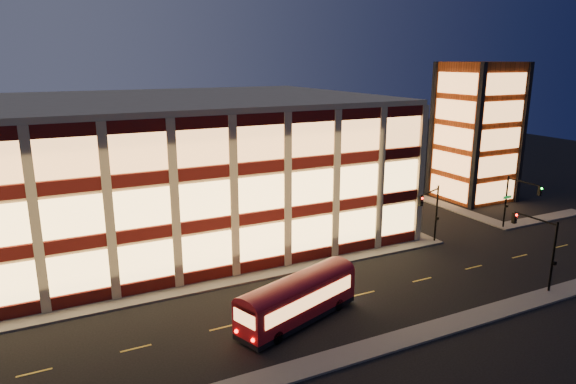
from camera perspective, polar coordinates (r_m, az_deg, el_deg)
ground at (r=43.26m, az=-7.42°, el=-10.63°), size 200.00×200.00×0.00m
sidewalk_office_south at (r=43.33m, az=-11.68°, el=-10.67°), size 54.00×2.00×0.15m
sidewalk_office_east at (r=67.26m, az=6.35°, el=-1.28°), size 2.00×30.00×0.15m
sidewalk_tower_south at (r=67.41m, az=26.27°, el=-2.70°), size 14.00×2.00×0.15m
sidewalk_tower_west at (r=73.67m, az=13.56°, el=-0.20°), size 2.00×30.00×0.15m
sidewalk_near at (r=32.74m, az=0.64°, el=-19.31°), size 100.00×2.00×0.15m
office_building at (r=56.00m, az=-16.28°, el=2.56°), size 50.45×30.45×14.50m
stair_tower at (r=72.45m, az=20.19°, el=6.27°), size 8.60×8.60×18.00m
traffic_signal_far at (r=52.95m, az=15.62°, el=-1.56°), size 3.79×1.87×6.00m
traffic_signal_right at (r=60.43m, az=24.15°, el=-0.35°), size 1.20×4.37×6.00m
traffic_signal_near at (r=46.68m, az=26.09°, el=-4.68°), size 0.32×4.45×6.00m
trolley_bus at (r=37.36m, az=1.09°, el=-11.52°), size 10.39×5.77×3.43m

